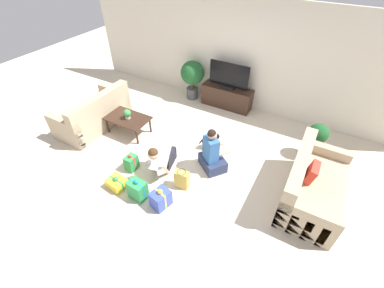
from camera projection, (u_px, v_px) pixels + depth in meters
ground_plane at (182, 160)px, 5.27m from camera, size 16.00×16.00×0.00m
wall_back at (237, 55)px, 6.17m from camera, size 8.40×0.06×2.60m
sofa_left at (94, 114)px, 5.99m from camera, size 0.87×1.71×0.88m
sofa_right at (311, 186)px, 4.34m from camera, size 0.87×1.71×0.88m
coffee_table at (128, 119)px, 5.76m from camera, size 0.97×0.60×0.40m
tv_console at (227, 97)px, 6.67m from camera, size 1.30×0.39×0.55m
tv at (229, 77)px, 6.31m from camera, size 1.02×0.20×0.64m
potted_plant_back_left at (192, 75)px, 6.75m from camera, size 0.62×0.62×1.05m
potted_plant_corner_right at (317, 138)px, 5.10m from camera, size 0.40×0.40×0.76m
person_kneeling at (161, 157)px, 4.83m from camera, size 0.48×0.84×0.81m
person_sitting at (212, 155)px, 4.91m from camera, size 0.66×0.63×0.94m
dog at (210, 140)px, 5.47m from camera, size 0.33×0.42×0.31m
gift_box_a at (161, 199)px, 4.33m from camera, size 0.33×0.37×0.39m
gift_box_b at (117, 183)px, 4.68m from camera, size 0.36×0.31×0.26m
gift_box_c at (138, 190)px, 4.45m from camera, size 0.33×0.25×0.43m
gift_box_d at (131, 163)px, 4.99m from camera, size 0.19×0.24×0.37m
gift_bag_a at (182, 179)px, 4.63m from camera, size 0.27×0.18×0.39m
mug at (127, 115)px, 5.75m from camera, size 0.12×0.08×0.09m
tabletop_plant at (127, 114)px, 5.63m from camera, size 0.17×0.17×0.22m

